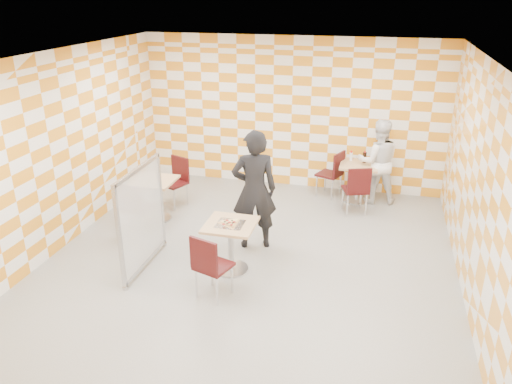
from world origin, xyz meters
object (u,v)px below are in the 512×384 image
second_table (358,176)px  man_dark (254,190)px  empty_table (155,193)px  chair_second_front (357,187)px  chair_empty_far (177,177)px  man_white (378,161)px  partition (142,218)px  sport_bottle (351,156)px  chair_empty_near (135,205)px  chair_main_front (209,263)px  main_table (231,239)px  soda_bottle (365,157)px  chair_second_side (334,171)px

second_table → man_dark: (-1.47, -2.23, 0.44)m
empty_table → chair_second_front: size_ratio=0.81×
empty_table → chair_second_front: 3.57m
chair_empty_far → man_white: bearing=16.5°
chair_second_front → partition: partition is taller
chair_empty_far → man_dark: (1.81, -1.22, 0.41)m
partition → sport_bottle: bearing=51.6°
chair_empty_near → partition: bearing=-56.4°
chair_main_front → man_dark: size_ratio=0.49×
main_table → chair_second_front: (1.63, 2.38, 0.04)m
man_white → partition: bearing=35.3°
chair_second_front → chair_empty_far: 3.31m
soda_bottle → chair_empty_near: bearing=-144.9°
chair_empty_far → partition: 2.29m
sport_bottle → chair_second_front: bearing=-77.3°
chair_empty_near → sport_bottle: size_ratio=4.62×
second_table → empty_table: bearing=-153.0°
chair_second_front → soda_bottle: soda_bottle is taller
chair_empty_far → partition: bearing=-79.6°
chair_second_side → soda_bottle: size_ratio=4.02×
chair_empty_near → second_table: bearing=34.6°
partition → chair_second_side: bearing=54.3°
chair_main_front → man_white: (2.00, 3.87, 0.26)m
main_table → partition: 1.30m
empty_table → soda_bottle: bearing=27.8°
chair_empty_far → soda_bottle: (3.36, 1.11, 0.31)m
chair_main_front → man_dark: bearing=82.9°
second_table → soda_bottle: 0.37m
chair_second_side → man_white: man_white is taller
man_white → sport_bottle: man_white is taller
chair_second_front → man_white: (0.32, 0.73, 0.26)m
empty_table → sport_bottle: sport_bottle is taller
main_table → sport_bottle: sport_bottle is taller
soda_bottle → main_table: bearing=-118.3°
main_table → second_table: same height
chair_empty_near → chair_empty_far: same height
second_table → empty_table: 3.80m
chair_empty_near → sport_bottle: bearing=37.7°
empty_table → chair_empty_near: 0.66m
main_table → soda_bottle: 3.60m
chair_main_front → sport_bottle: sport_bottle is taller
chair_second_front → soda_bottle: size_ratio=4.02×
main_table → chair_main_front: bearing=-94.1°
second_table → chair_second_front: 0.67m
chair_second_front → partition: bearing=-138.1°
chair_empty_near → man_white: bearing=32.8°
partition → soda_bottle: (2.95, 3.36, 0.06)m
man_white → chair_second_front: bearing=55.5°
empty_table → chair_second_side: bearing=31.7°
man_white → sport_bottle: 0.52m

